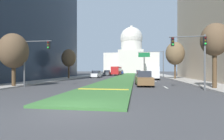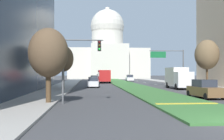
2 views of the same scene
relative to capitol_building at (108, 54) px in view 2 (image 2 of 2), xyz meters
name	(u,v)px [view 2 (image 2 of 2)]	position (x,y,z in m)	size (l,w,h in m)	color
ground_plane	(121,83)	(0.00, -47.47, -10.03)	(260.00, 260.00, 0.00)	#3D3D3F
grass_median	(124,84)	(0.00, -52.29, -9.96)	(5.17, 86.75, 0.14)	#386B33
median_curb_nose	(186,104)	(0.00, -88.32, -9.87)	(4.65, 0.50, 0.04)	gold
lane_dashes_right	(162,86)	(6.19, -59.23, -10.03)	(0.16, 53.74, 0.01)	silver
sidewalk_left	(65,85)	(-11.79, -57.10, -9.96)	(4.00, 86.75, 0.15)	#9E9991
sidewalk_right	(187,84)	(11.79, -57.10, -9.96)	(4.00, 86.75, 0.15)	#9E9991
capitol_building	(108,54)	(0.00, 0.00, 0.00)	(30.88, 25.98, 29.03)	beige
traffic_light_near_left	(74,56)	(-8.45, -86.37, -6.24)	(3.34, 0.35, 5.20)	#515456
overhead_guide_sign	(170,60)	(7.13, -61.40, -5.36)	(6.22, 0.20, 6.50)	#515456
street_tree_left_near	(48,53)	(-10.36, -86.64, -6.06)	(3.06, 3.06, 5.93)	#4C3823
street_tree_left_mid	(63,59)	(-10.88, -70.27, -5.70)	(2.91, 2.91, 6.19)	#4C3823
street_tree_right_mid	(207,55)	(10.66, -68.45, -4.87)	(3.65, 3.65, 7.46)	#4C3823
sedan_lead_stopped	(205,89)	(3.88, -82.82, -9.20)	(2.11, 4.54, 1.78)	brown
sedan_midblock	(94,82)	(-6.56, -63.81, -9.23)	(2.07, 4.45, 1.71)	silver
sedan_distant	(94,80)	(-6.22, -50.70, -9.20)	(1.84, 4.23, 1.79)	#4C5156
sedan_far_horizon	(130,78)	(3.86, -34.75, -9.21)	(2.14, 4.75, 1.77)	silver
sedan_very_far	(99,77)	(-4.14, -23.63, -9.17)	(1.95, 4.23, 1.86)	navy
box_truck_delivery	(178,78)	(6.04, -68.81, -8.36)	(2.40, 6.40, 3.20)	silver
city_bus	(104,75)	(-3.88, -44.65, -8.26)	(2.62, 11.00, 2.95)	#B21E1E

